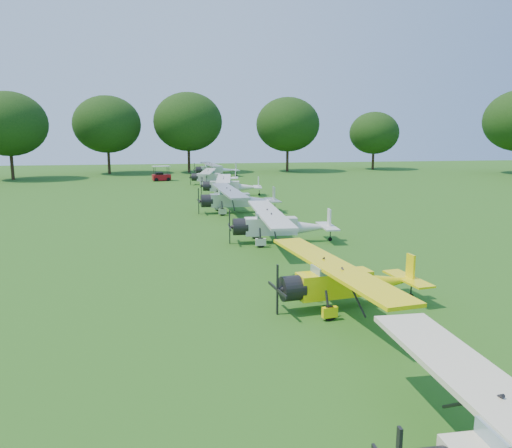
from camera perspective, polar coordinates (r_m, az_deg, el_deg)
The scene contains 9 objects.
ground at distance 27.30m, azimuth 2.16°, elevation -3.44°, with size 160.00×160.00×0.00m, color #225916.
tree_belt at distance 27.67m, azimuth 9.65°, elevation 13.37°, with size 137.36×130.27×14.52m.
aircraft_2 at distance 19.25m, azimuth 10.15°, elevation -6.19°, with size 6.03×9.57×1.88m.
aircraft_3 at distance 29.90m, azimuth 2.62°, elevation 0.11°, with size 6.49×10.32×2.03m.
aircraft_4 at distance 41.01m, azimuth -2.32°, elevation 3.01°, with size 6.73×10.71×2.11m.
aircraft_5 at distance 52.22m, azimuth -3.08°, elevation 4.54°, with size 6.43×10.21×2.00m.
aircraft_6 at distance 63.21m, azimuth -5.01°, elevation 5.50°, with size 6.16×9.74×1.91m.
aircraft_7 at distance 74.47m, azimuth -4.72°, elevation 6.34°, with size 6.69×10.65×2.09m.
golf_cart at distance 69.26m, azimuth -10.81°, elevation 5.43°, with size 2.60×1.89×2.02m.
Camera 1 is at (-5.63, -25.89, 6.57)m, focal length 35.00 mm.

